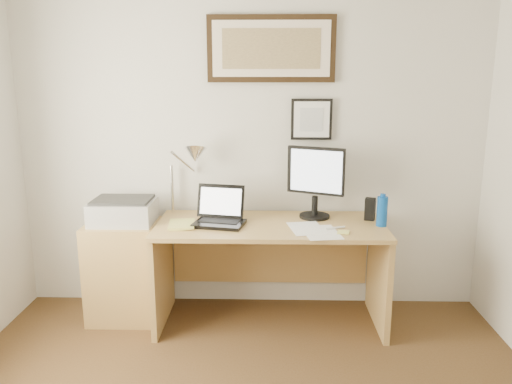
{
  "coord_description": "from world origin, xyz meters",
  "views": [
    {
      "loc": [
        0.13,
        -1.73,
        1.76
      ],
      "look_at": [
        0.05,
        1.43,
        1.02
      ],
      "focal_mm": 35.0,
      "sensor_mm": 36.0,
      "label": 1
    }
  ],
  "objects_px": {
    "side_cabinet": "(124,271)",
    "water_bottle": "(382,211)",
    "desk": "(270,251)",
    "lcd_monitor": "(316,179)",
    "laptop": "(220,215)",
    "book": "(169,225)",
    "printer": "(123,211)"
  },
  "relations": [
    {
      "from": "printer",
      "to": "desk",
      "type": "bearing_deg",
      "value": 0.98
    },
    {
      "from": "desk",
      "to": "printer",
      "type": "distance_m",
      "value": 1.1
    },
    {
      "from": "side_cabinet",
      "to": "laptop",
      "type": "relative_size",
      "value": 1.91
    },
    {
      "from": "side_cabinet",
      "to": "water_bottle",
      "type": "xyz_separation_m",
      "value": [
        1.84,
        -0.08,
        0.49
      ]
    },
    {
      "from": "book",
      "to": "printer",
      "type": "distance_m",
      "value": 0.39
    },
    {
      "from": "water_bottle",
      "to": "printer",
      "type": "relative_size",
      "value": 0.47
    },
    {
      "from": "side_cabinet",
      "to": "desk",
      "type": "distance_m",
      "value": 1.08
    },
    {
      "from": "book",
      "to": "printer",
      "type": "bearing_deg",
      "value": 158.17
    },
    {
      "from": "printer",
      "to": "side_cabinet",
      "type": "bearing_deg",
      "value": -131.19
    },
    {
      "from": "laptop",
      "to": "book",
      "type": "bearing_deg",
      "value": -167.68
    },
    {
      "from": "desk",
      "to": "side_cabinet",
      "type": "bearing_deg",
      "value": -178.11
    },
    {
      "from": "water_bottle",
      "to": "lcd_monitor",
      "type": "bearing_deg",
      "value": 156.55
    },
    {
      "from": "side_cabinet",
      "to": "book",
      "type": "height_order",
      "value": "book"
    },
    {
      "from": "desk",
      "to": "printer",
      "type": "bearing_deg",
      "value": -179.02
    },
    {
      "from": "side_cabinet",
      "to": "laptop",
      "type": "bearing_deg",
      "value": -3.89
    },
    {
      "from": "water_bottle",
      "to": "printer",
      "type": "bearing_deg",
      "value": 176.88
    },
    {
      "from": "water_bottle",
      "to": "side_cabinet",
      "type": "bearing_deg",
      "value": 177.44
    },
    {
      "from": "side_cabinet",
      "to": "water_bottle",
      "type": "bearing_deg",
      "value": -2.56
    },
    {
      "from": "book",
      "to": "lcd_monitor",
      "type": "relative_size",
      "value": 0.46
    },
    {
      "from": "book",
      "to": "printer",
      "type": "xyz_separation_m",
      "value": [
        -0.35,
        0.14,
        0.06
      ]
    },
    {
      "from": "laptop",
      "to": "lcd_monitor",
      "type": "relative_size",
      "value": 0.73
    },
    {
      "from": "water_bottle",
      "to": "printer",
      "type": "xyz_separation_m",
      "value": [
        -1.82,
        0.1,
        -0.04
      ]
    },
    {
      "from": "water_bottle",
      "to": "desk",
      "type": "bearing_deg",
      "value": 171.31
    },
    {
      "from": "desk",
      "to": "lcd_monitor",
      "type": "relative_size",
      "value": 3.08
    },
    {
      "from": "water_bottle",
      "to": "desk",
      "type": "xyz_separation_m",
      "value": [
        -0.77,
        0.12,
        -0.34
      ]
    },
    {
      "from": "lcd_monitor",
      "to": "printer",
      "type": "distance_m",
      "value": 1.4
    },
    {
      "from": "water_bottle",
      "to": "book",
      "type": "distance_m",
      "value": 1.47
    },
    {
      "from": "book",
      "to": "laptop",
      "type": "distance_m",
      "value": 0.36
    },
    {
      "from": "desk",
      "to": "lcd_monitor",
      "type": "distance_m",
      "value": 0.62
    },
    {
      "from": "side_cabinet",
      "to": "water_bottle",
      "type": "height_order",
      "value": "water_bottle"
    },
    {
      "from": "lcd_monitor",
      "to": "side_cabinet",
      "type": "bearing_deg",
      "value": -175.47
    },
    {
      "from": "printer",
      "to": "lcd_monitor",
      "type": "bearing_deg",
      "value": 3.86
    }
  ]
}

